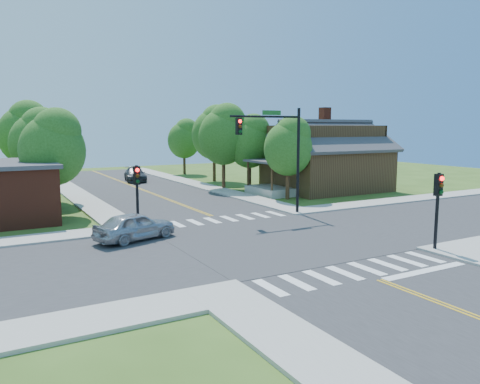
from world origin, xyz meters
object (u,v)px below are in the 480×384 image
car_dgrey (135,175)px  signal_pole_nw (137,185)px  house_ne (326,155)px  car_silver (135,227)px  signal_mast_ne (278,144)px  signal_pole_se (438,197)px

car_dgrey → signal_pole_nw: bearing=-96.1°
signal_pole_nw → house_ne: 22.45m
signal_pole_nw → car_silver: signal_pole_nw is taller
signal_mast_ne → signal_pole_se: bearing=-81.4°
signal_mast_ne → house_ne: (11.19, 8.65, -1.52)m
house_ne → car_dgrey: (-13.64, 15.71, -2.59)m
signal_pole_nw → car_silver: (-0.80, -2.08, -1.92)m
signal_pole_se → car_dgrey: size_ratio=0.71×
house_ne → car_silver: house_ne is taller
car_silver → signal_pole_se: bearing=-145.0°
signal_pole_se → car_silver: signal_pole_se is taller
signal_mast_ne → car_silver: size_ratio=1.53×
signal_pole_se → signal_pole_nw: 15.84m
signal_pole_se → car_silver: 15.20m
car_silver → car_dgrey: car_silver is taller
signal_pole_se → signal_pole_nw: same height
signal_pole_nw → house_ne: size_ratio=0.29×
signal_mast_ne → house_ne: 14.23m
signal_pole_nw → house_ne: (20.71, 8.66, 0.67)m
house_ne → car_silver: bearing=-153.5°
signal_mast_ne → signal_pole_nw: 9.76m
signal_mast_ne → car_silver: (-10.31, -2.09, -4.11)m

